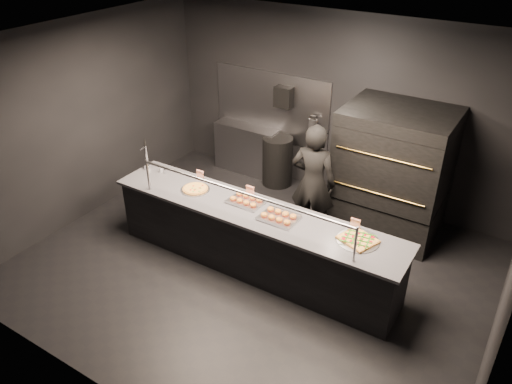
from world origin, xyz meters
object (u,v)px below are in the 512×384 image
Objects in this scene: slider_tray_a at (246,200)px; square_pizza at (358,240)px; beer_tap at (147,160)px; slider_tray_b at (279,217)px; fire_extinguisher at (312,131)px; trash_bin at (277,161)px; service_counter at (253,239)px; pizza_oven at (393,171)px; towel_dispenser at (284,97)px; prep_shelf at (247,149)px; worker at (313,183)px; round_pizza at (195,189)px.

slider_tray_a is 1.58m from square_pizza.
beer_tap is 1.02× the size of slider_tray_b.
slider_tray_a is (0.17, -2.28, -0.11)m from fire_extinguisher.
square_pizza is at bearing -43.01° from trash_bin.
service_counter is 2.30m from pizza_oven.
towel_dispenser is 0.69× the size of fire_extinguisher.
square_pizza is at bearing -36.82° from prep_shelf.
pizza_oven is 5.46× the size of towel_dispenser.
towel_dispenser is 0.20× the size of worker.
prep_shelf is 1.31m from towel_dispenser.
slider_tray_a is at bearing 54.71° from worker.
slider_tray_b is at bearing -12.23° from slider_tray_a.
slider_tray_b is at bearing -61.90° from towel_dispenser.
slider_tray_b is (1.98, -2.32, 0.50)m from prep_shelf.
pizza_oven reaches higher than slider_tray_b.
worker is at bearing 62.65° from slider_tray_a.
beer_tap reaches higher than square_pizza.
service_counter reaches higher than slider_tray_b.
service_counter is 2.05m from beer_tap.
prep_shelf is 2.51× the size of slider_tray_a.
pizza_oven is 2.19m from trash_bin.
trash_bin is at bearing 108.81° from slider_tray_a.
pizza_oven is 2.23m from towel_dispenser.
service_counter is 8.41× the size of slider_tray_b.
fire_extinguisher is (-0.35, 2.40, 0.60)m from service_counter.
square_pizza is (3.35, -0.08, -0.12)m from beer_tap.
trash_bin is at bearing 119.89° from slider_tray_b.
worker is at bearing -46.83° from towel_dispenser.
service_counter is 8.12× the size of fire_extinguisher.
slider_tray_b reaches higher than slider_tray_a.
square_pizza is 0.28× the size of worker.
slider_tray_a is 2.28m from trash_bin.
slider_tray_a is (-0.18, 0.12, 0.48)m from service_counter.
pizza_oven is 1.07× the size of worker.
towel_dispenser is 1.13m from trash_bin.
beer_tap is at bearing 175.51° from service_counter.
worker reaches higher than beer_tap.
towel_dispenser is (-0.90, 2.39, 1.09)m from service_counter.
trash_bin is 1.72m from worker.
towel_dispenser is 2.46m from slider_tray_a.
pizza_oven is at bearing 57.73° from service_counter.
beer_tap is 1.24× the size of round_pizza.
prep_shelf is 2.45m from round_pizza.
beer_tap reaches higher than slider_tray_a.
fire_extinguisher is 1.48m from worker.
service_counter is 2.40m from trash_bin.
square_pizza reaches higher than trash_bin.
pizza_oven reaches higher than prep_shelf.
service_counter is at bearing -81.70° from fire_extinguisher.
trash_bin is at bearing -50.75° from worker.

